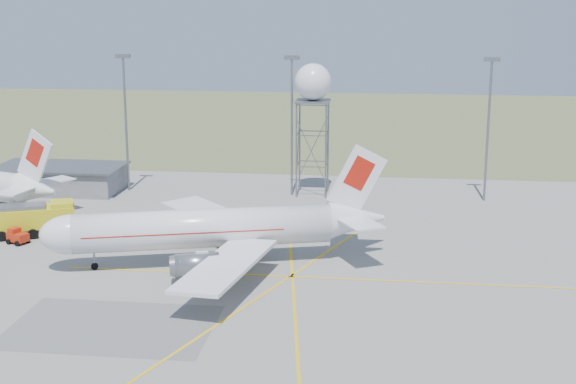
# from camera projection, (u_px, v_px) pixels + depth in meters

# --- Properties ---
(grass_strip) EXTENTS (400.00, 120.00, 0.03)m
(grass_strip) POSITION_uv_depth(u_px,v_px,m) (371.00, 122.00, 189.34)
(grass_strip) COLOR #5A713E
(grass_strip) RESTS_ON ground
(building_grey) EXTENTS (19.00, 10.00, 3.90)m
(building_grey) POSITION_uv_depth(u_px,v_px,m) (60.00, 178.00, 120.95)
(building_grey) COLOR gray
(building_grey) RESTS_ON ground
(mast_a) EXTENTS (2.20, 0.50, 20.50)m
(mast_a) POSITION_uv_depth(u_px,v_px,m) (125.00, 111.00, 119.32)
(mast_a) COLOR slate
(mast_a) RESTS_ON ground
(mast_b) EXTENTS (2.20, 0.50, 20.50)m
(mast_b) POSITION_uv_depth(u_px,v_px,m) (292.00, 114.00, 116.32)
(mast_b) COLOR slate
(mast_b) RESTS_ON ground
(mast_c) EXTENTS (2.20, 0.50, 20.50)m
(mast_c) POSITION_uv_depth(u_px,v_px,m) (489.00, 118.00, 112.97)
(mast_c) COLOR slate
(mast_c) RESTS_ON ground
(airliner_main) EXTENTS (37.27, 35.33, 12.88)m
(airliner_main) POSITION_uv_depth(u_px,v_px,m) (209.00, 229.00, 87.23)
(airliner_main) COLOR white
(airliner_main) RESTS_ON ground
(radar_tower) EXTENTS (5.35, 5.35, 19.37)m
(radar_tower) POSITION_uv_depth(u_px,v_px,m) (313.00, 122.00, 117.03)
(radar_tower) COLOR slate
(radar_tower) RESTS_ON ground
(fire_truck) EXTENTS (10.57, 6.99, 4.02)m
(fire_truck) POSITION_uv_depth(u_px,v_px,m) (35.00, 220.00, 98.47)
(fire_truck) COLOR gold
(fire_truck) RESTS_ON ground
(baggage_tug) EXTENTS (2.77, 2.60, 1.83)m
(baggage_tug) POSITION_uv_depth(u_px,v_px,m) (18.00, 238.00, 95.22)
(baggage_tug) COLOR #AF220C
(baggage_tug) RESTS_ON ground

